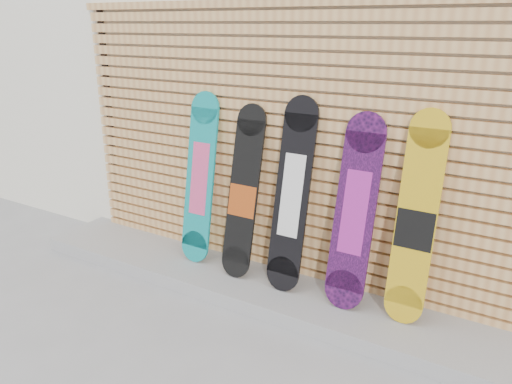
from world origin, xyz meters
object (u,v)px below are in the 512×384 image
(snowboard_2, at_px, (292,196))
(snowboard_4, at_px, (416,221))
(snowboard_1, at_px, (243,193))
(snowboard_3, at_px, (355,213))
(snowboard_0, at_px, (200,179))

(snowboard_2, bearing_deg, snowboard_4, 1.39)
(snowboard_1, xyz_separation_m, snowboard_3, (0.95, 0.01, 0.02))
(snowboard_0, height_order, snowboard_4, snowboard_4)
(snowboard_3, bearing_deg, snowboard_1, -179.61)
(snowboard_3, xyz_separation_m, snowboard_4, (0.43, 0.02, 0.02))
(snowboard_0, height_order, snowboard_3, snowboard_0)
(snowboard_1, bearing_deg, snowboard_3, 0.39)
(snowboard_4, bearing_deg, snowboard_3, -177.14)
(snowboard_1, height_order, snowboard_3, snowboard_3)
(snowboard_0, bearing_deg, snowboard_1, -3.68)
(snowboard_1, distance_m, snowboard_2, 0.44)
(snowboard_2, bearing_deg, snowboard_1, -179.32)
(snowboard_1, bearing_deg, snowboard_2, 0.68)
(snowboard_2, height_order, snowboard_4, snowboard_2)
(snowboard_2, xyz_separation_m, snowboard_3, (0.51, 0.00, -0.04))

